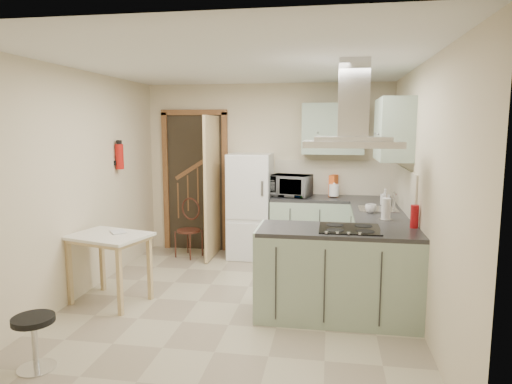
% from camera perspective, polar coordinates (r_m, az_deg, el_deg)
% --- Properties ---
extents(floor, '(4.20, 4.20, 0.00)m').
position_cam_1_polar(floor, '(5.03, -2.07, -13.78)').
color(floor, tan).
rests_on(floor, ground).
extents(ceiling, '(4.20, 4.20, 0.00)m').
position_cam_1_polar(ceiling, '(4.71, -2.23, 15.72)').
color(ceiling, silver).
rests_on(ceiling, back_wall).
extents(back_wall, '(3.60, 0.00, 3.60)m').
position_cam_1_polar(back_wall, '(6.77, 1.40, 2.83)').
color(back_wall, beige).
rests_on(back_wall, floor).
extents(left_wall, '(0.00, 4.20, 4.20)m').
position_cam_1_polar(left_wall, '(5.36, -21.35, 0.85)').
color(left_wall, beige).
rests_on(left_wall, floor).
extents(right_wall, '(0.00, 4.20, 4.20)m').
position_cam_1_polar(right_wall, '(4.70, 19.91, -0.05)').
color(right_wall, beige).
rests_on(right_wall, floor).
extents(doorway, '(1.10, 0.12, 2.10)m').
position_cam_1_polar(doorway, '(7.00, -7.60, 1.29)').
color(doorway, brown).
rests_on(doorway, floor).
extents(fridge, '(0.60, 0.60, 1.50)m').
position_cam_1_polar(fridge, '(6.57, -0.71, -1.73)').
color(fridge, white).
rests_on(fridge, floor).
extents(counter_back, '(1.08, 0.60, 0.90)m').
position_cam_1_polar(counter_back, '(6.54, 6.76, -4.52)').
color(counter_back, '#9EB2A0').
rests_on(counter_back, floor).
extents(counter_right, '(0.60, 1.95, 0.90)m').
position_cam_1_polar(counter_right, '(5.90, 14.67, -6.13)').
color(counter_right, '#9EB2A0').
rests_on(counter_right, floor).
extents(splashback, '(1.68, 0.02, 0.50)m').
position_cam_1_polar(splashback, '(6.70, 9.54, 1.81)').
color(splashback, beige).
rests_on(splashback, counter_back).
extents(wall_cabinet_back, '(0.85, 0.35, 0.70)m').
position_cam_1_polar(wall_cabinet_back, '(6.50, 9.60, 7.79)').
color(wall_cabinet_back, '#9EB2A0').
rests_on(wall_cabinet_back, back_wall).
extents(wall_cabinet_right, '(0.35, 0.90, 0.70)m').
position_cam_1_polar(wall_cabinet_right, '(5.47, 16.78, 7.50)').
color(wall_cabinet_right, '#9EB2A0').
rests_on(wall_cabinet_right, right_wall).
extents(peninsula, '(1.55, 0.65, 0.90)m').
position_cam_1_polar(peninsula, '(4.62, 10.20, -10.00)').
color(peninsula, '#9EB2A0').
rests_on(peninsula, floor).
extents(hob, '(0.58, 0.50, 0.01)m').
position_cam_1_polar(hob, '(4.50, 11.62, -4.51)').
color(hob, black).
rests_on(hob, peninsula).
extents(extractor_hood, '(0.90, 0.55, 0.10)m').
position_cam_1_polar(extractor_hood, '(4.40, 11.93, 5.89)').
color(extractor_hood, silver).
rests_on(extractor_hood, ceiling).
extents(sink, '(0.45, 0.40, 0.01)m').
position_cam_1_polar(sink, '(5.64, 15.00, -2.08)').
color(sink, silver).
rests_on(sink, counter_right).
extents(fire_extinguisher, '(0.10, 0.10, 0.32)m').
position_cam_1_polar(fire_extinguisher, '(6.10, -16.68, 4.25)').
color(fire_extinguisher, '#B2140F').
rests_on(fire_extinguisher, left_wall).
extents(drop_leaf_table, '(0.93, 0.79, 0.75)m').
position_cam_1_polar(drop_leaf_table, '(5.20, -17.77, -9.09)').
color(drop_leaf_table, tan).
rests_on(drop_leaf_table, floor).
extents(bentwood_chair, '(0.45, 0.45, 0.77)m').
position_cam_1_polar(bentwood_chair, '(6.70, -8.42, -4.81)').
color(bentwood_chair, '#442216').
rests_on(bentwood_chair, floor).
extents(stool, '(0.38, 0.38, 0.43)m').
position_cam_1_polar(stool, '(4.12, -25.92, -16.58)').
color(stool, black).
rests_on(stool, floor).
extents(microwave, '(0.62, 0.49, 0.30)m').
position_cam_1_polar(microwave, '(6.47, 4.35, 0.80)').
color(microwave, black).
rests_on(microwave, counter_back).
extents(kettle, '(0.16, 0.16, 0.20)m').
position_cam_1_polar(kettle, '(6.45, 9.71, 0.23)').
color(kettle, white).
rests_on(kettle, counter_back).
extents(cereal_box, '(0.14, 0.22, 0.30)m').
position_cam_1_polar(cereal_box, '(6.58, 9.65, 0.81)').
color(cereal_box, '#EA591B').
rests_on(cereal_box, counter_back).
extents(soap_bottle, '(0.11, 0.11, 0.21)m').
position_cam_1_polar(soap_bottle, '(5.96, 15.81, -0.61)').
color(soap_bottle, silver).
rests_on(soap_bottle, counter_right).
extents(paper_towel, '(0.12, 0.12, 0.24)m').
position_cam_1_polar(paper_towel, '(5.02, 15.95, -2.01)').
color(paper_towel, silver).
rests_on(paper_towel, counter_right).
extents(cup, '(0.17, 0.17, 0.10)m').
position_cam_1_polar(cup, '(5.39, 14.16, -2.03)').
color(cup, white).
rests_on(cup, counter_right).
extents(red_bottle, '(0.09, 0.09, 0.23)m').
position_cam_1_polar(red_bottle, '(4.72, 19.20, -2.91)').
color(red_bottle, '#AB0E13').
rests_on(red_bottle, peninsula).
extents(book, '(0.23, 0.24, 0.09)m').
position_cam_1_polar(book, '(5.13, -17.65, -4.49)').
color(book, '#A13E35').
rests_on(book, drop_leaf_table).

